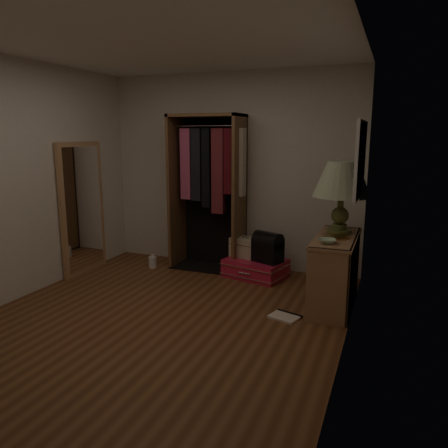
% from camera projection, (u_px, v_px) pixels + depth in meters
% --- Properties ---
extents(ground, '(4.00, 4.00, 0.00)m').
position_uv_depth(ground, '(161.00, 319.00, 4.32)').
color(ground, brown).
rests_on(ground, ground).
extents(room_walls, '(3.52, 4.02, 2.60)m').
position_uv_depth(room_walls, '(166.00, 167.00, 4.04)').
color(room_walls, beige).
rests_on(room_walls, ground).
extents(console_bookshelf, '(0.42, 1.12, 0.75)m').
position_uv_depth(console_bookshelf, '(335.00, 268.00, 4.64)').
color(console_bookshelf, '#986B49').
rests_on(console_bookshelf, ground).
extents(open_wardrobe, '(1.00, 0.50, 2.05)m').
position_uv_depth(open_wardrobe, '(210.00, 179.00, 5.77)').
color(open_wardrobe, brown).
rests_on(open_wardrobe, ground).
extents(floor_mirror, '(0.06, 0.80, 1.70)m').
position_uv_depth(floor_mirror, '(82.00, 208.00, 5.68)').
color(floor_mirror, tan).
rests_on(floor_mirror, ground).
extents(pink_suitcase, '(0.85, 0.70, 0.23)m').
position_uv_depth(pink_suitcase, '(256.00, 268.00, 5.59)').
color(pink_suitcase, red).
rests_on(pink_suitcase, ground).
extents(train_case, '(0.42, 0.34, 0.27)m').
position_uv_depth(train_case, '(245.00, 247.00, 5.68)').
color(train_case, tan).
rests_on(train_case, pink_suitcase).
extents(black_bag, '(0.41, 0.34, 0.38)m').
position_uv_depth(black_bag, '(268.00, 246.00, 5.42)').
color(black_bag, black).
rests_on(black_bag, pink_suitcase).
extents(table_lamp, '(0.75, 0.75, 0.77)m').
position_uv_depth(table_lamp, '(342.00, 181.00, 4.60)').
color(table_lamp, '#4D5529').
rests_on(table_lamp, console_bookshelf).
extents(brass_tray, '(0.32, 0.32, 0.02)m').
position_uv_depth(brass_tray, '(336.00, 237.00, 4.49)').
color(brass_tray, '#A57A3F').
rests_on(brass_tray, console_bookshelf).
extents(ceramic_bowl, '(0.19, 0.19, 0.04)m').
position_uv_depth(ceramic_bowl, '(327.00, 241.00, 4.25)').
color(ceramic_bowl, '#A9CAA8').
rests_on(ceramic_bowl, console_bookshelf).
extents(white_jug, '(0.14, 0.14, 0.19)m').
position_uv_depth(white_jug, '(153.00, 262.00, 5.97)').
color(white_jug, white).
rests_on(white_jug, ground).
extents(floor_book, '(0.33, 0.30, 0.03)m').
position_uv_depth(floor_book, '(285.00, 316.00, 4.35)').
color(floor_book, beige).
rests_on(floor_book, ground).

